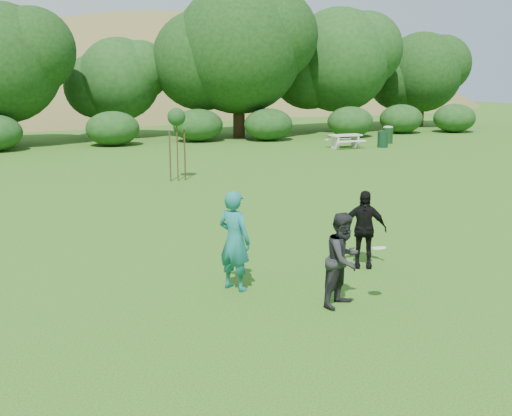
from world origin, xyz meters
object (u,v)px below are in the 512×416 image
at_px(trash_can_near, 383,139).
at_px(player_teal, 234,241).
at_px(sapling, 177,119).
at_px(player_grey, 343,259).
at_px(player_black, 363,229).
at_px(picnic_table, 345,139).
at_px(trash_can_lidded, 388,134).

bearing_deg(trash_can_near, player_teal, -131.69).
relative_size(player_teal, sapling, 0.70).
bearing_deg(player_grey, trash_can_near, 26.71).
bearing_deg(player_black, player_grey, -100.55).
xyz_separation_m(player_grey, trash_can_near, (15.22, 20.39, -0.43)).
bearing_deg(picnic_table, trash_can_near, -14.42).
height_order(player_grey, sapling, sapling).
bearing_deg(player_black, player_teal, -144.82).
xyz_separation_m(player_black, trash_can_lidded, (15.01, 20.10, -0.32)).
xyz_separation_m(player_black, picnic_table, (11.44, 19.09, -0.34)).
relative_size(picnic_table, trash_can_lidded, 1.71).
distance_m(player_grey, player_black, 2.48).
distance_m(sapling, trash_can_lidded, 17.21).
bearing_deg(trash_can_lidded, player_black, -126.76).
bearing_deg(player_black, picnic_table, 90.31).
distance_m(player_grey, sapling, 14.54).
bearing_deg(picnic_table, player_grey, -122.01).
bearing_deg(player_teal, picnic_table, -66.16).
xyz_separation_m(sapling, trash_can_lidded, (15.34, 7.55, -1.88)).
bearing_deg(sapling, picnic_table, 29.08).
xyz_separation_m(trash_can_near, trash_can_lidded, (1.45, 1.56, 0.09)).
height_order(player_grey, picnic_table, player_grey).
xyz_separation_m(player_teal, trash_can_near, (16.71, 18.76, -0.55)).
xyz_separation_m(player_black, trash_can_near, (13.57, 18.54, -0.41)).
height_order(trash_can_near, trash_can_lidded, trash_can_lidded).
bearing_deg(trash_can_lidded, player_grey, -127.21).
distance_m(player_teal, picnic_table, 24.20).
xyz_separation_m(player_teal, trash_can_lidded, (18.15, 20.32, -0.46)).
bearing_deg(picnic_table, trash_can_lidded, 15.75).
distance_m(trash_can_near, sapling, 15.26).
xyz_separation_m(trash_can_near, picnic_table, (-2.13, 0.55, 0.07)).
bearing_deg(player_grey, picnic_table, 31.43).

